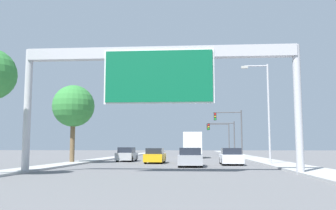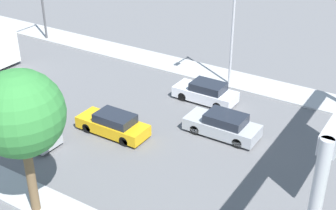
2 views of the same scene
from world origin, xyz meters
name	(u,v)px [view 2 (image 2 of 2)]	position (x,y,z in m)	size (l,w,h in m)	color
car_near_left	(223,125)	(1.75, 26.08, 0.71)	(1.89, 4.66, 1.50)	#A5A8AD
car_far_center	(25,131)	(-5.25, 35.91, 0.71)	(1.72, 4.58, 1.51)	#A5A8AD
car_mid_right	(113,124)	(-1.75, 31.92, 0.68)	(1.73, 4.67, 1.44)	gold
car_near_right	(206,92)	(5.25, 29.13, 0.69)	(1.81, 4.48, 1.47)	silver
palm_tree_background	(20,114)	(-9.53, 30.62, 5.43)	(4.01, 4.01, 7.47)	brown
street_lamp_right	(232,20)	(8.32, 28.90, 5.20)	(2.41, 0.28, 8.89)	#B2B2B7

